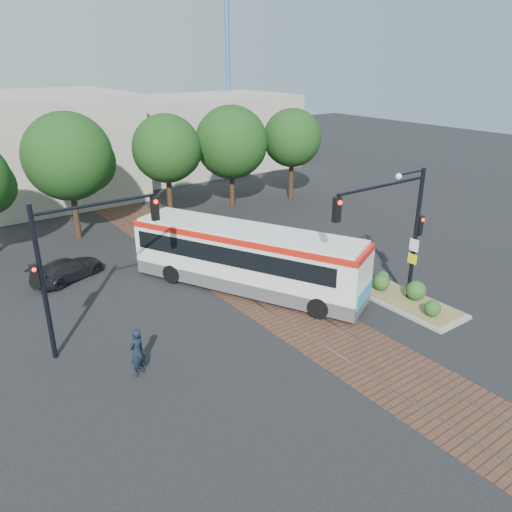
# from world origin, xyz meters

# --- Properties ---
(ground) EXTENTS (120.00, 120.00, 0.00)m
(ground) POSITION_xyz_m (0.00, 0.00, 0.00)
(ground) COLOR black
(ground) RESTS_ON ground
(trackbed) EXTENTS (3.60, 40.00, 0.02)m
(trackbed) POSITION_xyz_m (0.00, 4.00, 0.01)
(trackbed) COLOR #503024
(trackbed) RESTS_ON ground
(tree_row) EXTENTS (26.40, 5.60, 7.67)m
(tree_row) POSITION_xyz_m (1.21, 16.42, 4.85)
(tree_row) COLOR #382314
(tree_row) RESTS_ON ground
(warehouses) EXTENTS (40.00, 13.00, 8.00)m
(warehouses) POSITION_xyz_m (-0.53, 28.75, 3.81)
(warehouses) COLOR #ADA899
(warehouses) RESTS_ON ground
(crane) EXTENTS (8.00, 0.50, 18.00)m
(crane) POSITION_xyz_m (18.00, 34.00, 10.88)
(crane) COLOR #3F72B2
(crane) RESTS_ON ground
(city_bus) EXTENTS (7.28, 11.41, 3.09)m
(city_bus) POSITION_xyz_m (-0.24, 4.64, 1.72)
(city_bus) COLOR #49494C
(city_bus) RESTS_ON ground
(traffic_island) EXTENTS (2.20, 5.20, 1.13)m
(traffic_island) POSITION_xyz_m (4.82, -0.90, 0.33)
(traffic_island) COLOR gray
(traffic_island) RESTS_ON ground
(signal_pole_main) EXTENTS (5.49, 0.46, 6.00)m
(signal_pole_main) POSITION_xyz_m (3.86, -0.81, 4.16)
(signal_pole_main) COLOR black
(signal_pole_main) RESTS_ON ground
(signal_pole_left) EXTENTS (4.99, 0.34, 6.00)m
(signal_pole_left) POSITION_xyz_m (-8.37, 4.00, 3.86)
(signal_pole_left) COLOR black
(signal_pole_left) RESTS_ON ground
(officer) EXTENTS (0.78, 0.65, 1.82)m
(officer) POSITION_xyz_m (-7.38, 1.13, 0.91)
(officer) COLOR black
(officer) RESTS_ON ground
(parked_car) EXTENTS (4.16, 2.96, 1.12)m
(parked_car) POSITION_xyz_m (-6.93, 10.85, 0.56)
(parked_car) COLOR black
(parked_car) RESTS_ON ground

